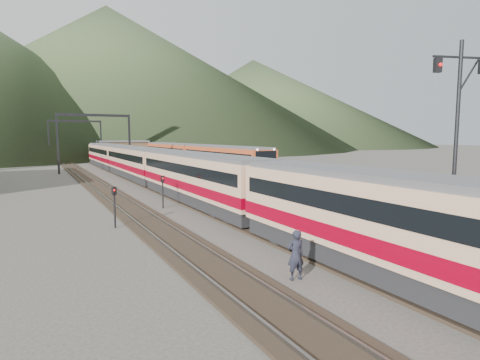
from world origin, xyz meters
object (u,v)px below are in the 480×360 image
second_train (194,155)px  signal_mast (457,123)px  main_train (159,168)px  worker (296,255)px

second_train → signal_mast: (-8.72, -48.42, 3.37)m
main_train → second_train: 23.55m
second_train → worker: 48.68m
signal_mast → worker: (-5.62, 1.92, -4.60)m
main_train → second_train: (11.50, 20.55, 0.17)m
main_train → second_train: bearing=60.8°
main_train → signal_mast: 28.23m
second_train → worker: (-14.35, -46.50, -1.23)m
second_train → signal_mast: signal_mast is taller
main_train → worker: size_ratio=43.36×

